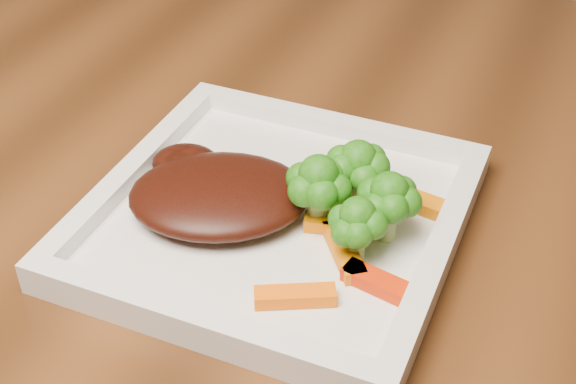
% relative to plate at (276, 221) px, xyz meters
% --- Properties ---
extents(plate, '(0.27, 0.27, 0.01)m').
position_rel_plate_xyz_m(plate, '(0.00, 0.00, 0.00)').
color(plate, white).
rests_on(plate, dining_table).
extents(steak, '(0.17, 0.15, 0.03)m').
position_rel_plate_xyz_m(steak, '(-0.04, -0.01, 0.02)').
color(steak, '#370F08').
rests_on(steak, plate).
extents(broccoli_0, '(0.06, 0.06, 0.07)m').
position_rel_plate_xyz_m(broccoli_0, '(0.05, 0.04, 0.04)').
color(broccoli_0, '#1B6010').
rests_on(broccoli_0, plate).
extents(broccoli_1, '(0.06, 0.06, 0.06)m').
position_rel_plate_xyz_m(broccoli_1, '(0.08, 0.01, 0.04)').
color(broccoli_1, '#116B14').
rests_on(broccoli_1, plate).
extents(broccoli_2, '(0.06, 0.06, 0.06)m').
position_rel_plate_xyz_m(broccoli_2, '(0.07, -0.02, 0.04)').
color(broccoli_2, '#285D0F').
rests_on(broccoli_2, plate).
extents(broccoli_3, '(0.07, 0.07, 0.06)m').
position_rel_plate_xyz_m(broccoli_3, '(0.03, 0.00, 0.04)').
color(broccoli_3, '#0F5F11').
rests_on(broccoli_3, plate).
extents(carrot_0, '(0.06, 0.04, 0.01)m').
position_rel_plate_xyz_m(carrot_0, '(0.05, -0.08, 0.01)').
color(carrot_0, '#FF6504').
rests_on(carrot_0, plate).
extents(carrot_1, '(0.06, 0.03, 0.01)m').
position_rel_plate_xyz_m(carrot_1, '(0.10, -0.05, 0.01)').
color(carrot_1, red).
rests_on(carrot_1, plate).
extents(carrot_3, '(0.06, 0.03, 0.01)m').
position_rel_plate_xyz_m(carrot_3, '(0.10, 0.05, 0.01)').
color(carrot_3, '#D66903').
rests_on(carrot_3, plate).
extents(carrot_5, '(0.05, 0.06, 0.01)m').
position_rel_plate_xyz_m(carrot_5, '(0.06, -0.02, 0.01)').
color(carrot_5, orange).
rests_on(carrot_5, plate).
extents(carrot_6, '(0.06, 0.03, 0.01)m').
position_rel_plate_xyz_m(carrot_6, '(0.05, 0.00, 0.01)').
color(carrot_6, orange).
rests_on(carrot_6, plate).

